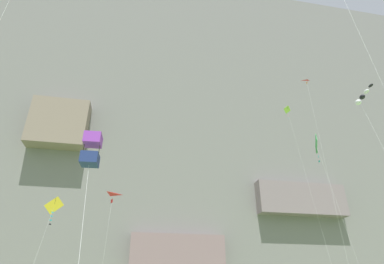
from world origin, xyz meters
TOP-DOWN VIEW (x-y plane):
  - cliff_face at (0.00, 63.92)m, footprint 180.00×32.46m
  - kite_delta_low_right at (15.24, 29.26)m, footprint 2.16×3.17m
  - kite_diamond_high_left at (10.90, 23.90)m, footprint 1.92×2.97m
  - kite_diamond_mid_center at (15.25, 35.43)m, footprint 2.52×2.67m
  - kite_box_near_cliff at (-9.75, 12.23)m, footprint 1.63×5.69m
  - kite_windsock_high_right at (12.21, 17.73)m, footprint 2.97×6.62m
  - kite_delta_far_right at (-10.50, 39.56)m, footprint 2.11×4.17m
  - kite_diamond_mid_left at (-14.74, 28.29)m, footprint 1.61×3.23m

SIDE VIEW (x-z plane):
  - kite_box_near_cliff at x=-9.75m, z-range 4.47..15.10m
  - kite_diamond_mid_left at x=-14.74m, z-range 4.58..16.22m
  - kite_delta_far_right at x=-10.50m, z-range 6.93..21.46m
  - kite_diamond_high_left at x=10.90m, z-range 7.80..26.46m
  - kite_windsock_high_right at x=12.21m, z-range 9.35..29.04m
  - kite_diamond_mid_center at x=15.25m, z-range 11.85..41.70m
  - kite_delta_low_right at x=15.24m, z-range 11.99..42.31m
  - cliff_face at x=0.00m, z-range -0.04..73.74m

